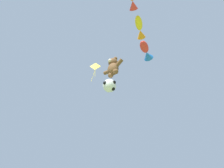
% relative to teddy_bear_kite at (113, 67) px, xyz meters
% --- Properties ---
extents(teddy_bear_kite, '(1.90, 0.84, 1.93)m').
position_rel_teddy_bear_kite_xyz_m(teddy_bear_kite, '(0.00, 0.00, 0.00)').
color(teddy_bear_kite, brown).
extents(soccer_ball_kite, '(1.01, 1.01, 0.93)m').
position_rel_teddy_bear_kite_xyz_m(soccer_ball_kite, '(-0.42, 0.09, -1.63)').
color(soccer_ball_kite, white).
extents(fish_kite_crimson, '(1.18, 1.86, 0.78)m').
position_rel_teddy_bear_kite_xyz_m(fish_kite_crimson, '(2.14, 1.63, 1.69)').
color(fish_kite_crimson, red).
extents(fish_kite_goldfin, '(1.19, 1.64, 0.58)m').
position_rel_teddy_bear_kite_xyz_m(fish_kite_goldfin, '(3.00, -0.44, 1.12)').
color(fish_kite_goldfin, yellow).
extents(diamond_kite, '(0.87, 0.82, 3.03)m').
position_rel_teddy_bear_kite_xyz_m(diamond_kite, '(-3.38, 0.76, 3.85)').
color(diamond_kite, yellow).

